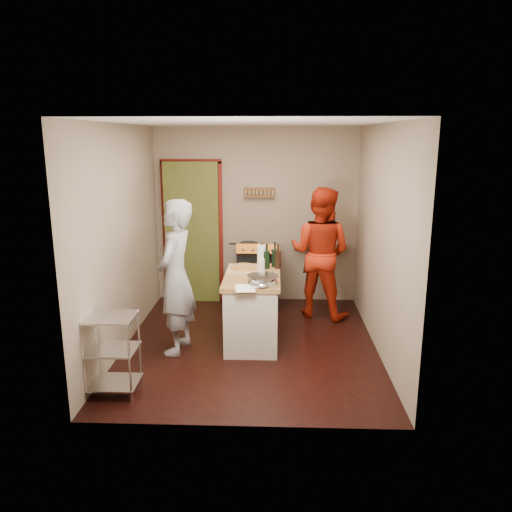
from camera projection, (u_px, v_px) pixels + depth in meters
The scene contains 10 objects.
floor at pixel (250, 344), 6.04m from camera, with size 3.50×3.50×0.00m, color black.
back_wall at pixel (214, 226), 7.53m from camera, with size 3.00×0.44×2.60m.
left_wall at pixel (121, 238), 5.79m from camera, with size 0.04×3.50×2.60m, color gray.
right_wall at pixel (382, 240), 5.68m from camera, with size 0.04×3.50×2.60m, color gray.
ceiling at pixel (250, 122), 5.43m from camera, with size 3.00×3.50×0.02m, color white.
stove at pixel (258, 277), 7.31m from camera, with size 0.60×0.63×1.00m.
wire_shelving at pixel (112, 351), 4.82m from camera, with size 0.48×0.40×0.80m.
island at pixel (253, 306), 6.03m from camera, with size 0.68×1.25×1.15m.
person_stripe at pixel (176, 277), 5.67m from camera, with size 0.65×0.43×1.78m, color #AFAEB3.
person_red at pixel (320, 253), 6.84m from camera, with size 0.87×0.68×1.80m, color #A81F0B.
Camera 1 is at (0.28, -5.61, 2.46)m, focal length 35.00 mm.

